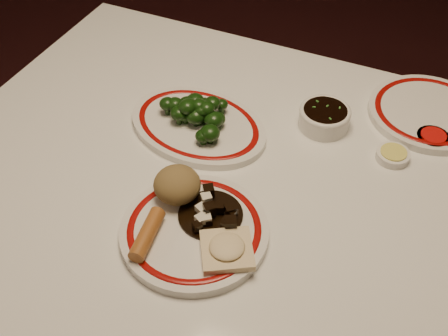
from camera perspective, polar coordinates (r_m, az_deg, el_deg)
dining_table at (r=1.10m, az=1.95°, el=-4.62°), size 1.20×0.90×0.75m
main_plate at (r=0.94m, az=-3.03°, el=-6.41°), size 0.26×0.26×0.02m
rice_mound at (r=0.96m, az=-4.78°, el=-1.70°), size 0.08×0.08×0.06m
spring_roll at (r=0.92m, az=-7.81°, el=-6.68°), size 0.04×0.10×0.03m
fried_wonton at (r=0.90m, az=0.30°, el=-8.21°), size 0.11×0.11×0.02m
stirfry_heap at (r=0.94m, az=-1.12°, el=-4.64°), size 0.11×0.11×0.03m
broccoli_plate at (r=1.13m, az=-2.66°, el=4.37°), size 0.33×0.29×0.02m
broccoli_pile at (r=1.12m, az=-2.64°, el=5.71°), size 0.15×0.13×0.05m
soy_bowl at (r=1.15m, az=10.15°, el=5.02°), size 0.10×0.10×0.04m
sweet_sour_dish at (r=1.18m, az=20.43°, el=2.83°), size 0.06×0.06×0.02m
mustard_dish at (r=1.12m, az=16.78°, el=1.26°), size 0.06×0.06×0.02m
far_plate at (r=1.24m, az=20.06°, el=5.35°), size 0.27×0.27×0.02m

